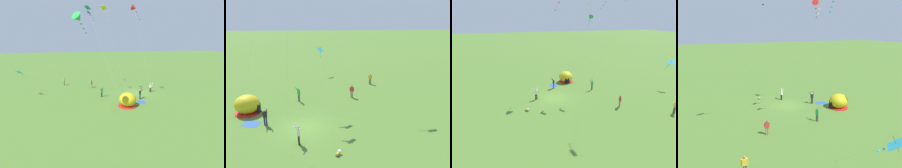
{
  "view_description": "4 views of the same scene",
  "coord_description": "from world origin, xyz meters",
  "views": [
    {
      "loc": [
        -30.36,
        12.22,
        9.44
      ],
      "look_at": [
        0.2,
        4.68,
        1.93
      ],
      "focal_mm": 28.0,
      "sensor_mm": 36.0,
      "label": 1
    },
    {
      "loc": [
        1.75,
        -19.31,
        10.43
      ],
      "look_at": [
        3.48,
        2.31,
        3.65
      ],
      "focal_mm": 35.0,
      "sensor_mm": 36.0,
      "label": 2
    },
    {
      "loc": [
        24.19,
        -6.41,
        11.62
      ],
      "look_at": [
        3.47,
        0.33,
        3.48
      ],
      "focal_mm": 28.0,
      "sensor_mm": 36.0,
      "label": 3
    },
    {
      "loc": [
        12.42,
        28.77,
        11.36
      ],
      "look_at": [
        0.72,
        2.68,
        4.07
      ],
      "focal_mm": 35.0,
      "sensor_mm": 36.0,
      "label": 4
    }
  ],
  "objects": [
    {
      "name": "person_with_toddler",
      "position": [
        5.75,
        7.77,
        0.96
      ],
      "size": [
        0.56,
        0.36,
        1.72
      ],
      "color": "#8C7251",
      "rests_on": "ground"
    },
    {
      "name": "person_flying_kite",
      "position": [
        -1.14,
        6.9,
        1.0
      ],
      "size": [
        0.66,
        0.72,
        1.89
      ],
      "color": "#4C4C51",
      "rests_on": "ground"
    },
    {
      "name": "person_near_tent",
      "position": [
        9.5,
        13.51,
        0.96
      ],
      "size": [
        0.58,
        0.31,
        1.72
      ],
      "color": "#4C4C51",
      "rests_on": "ground"
    },
    {
      "name": "toddler_crawling",
      "position": [
        2.95,
        -4.69,
        0.18
      ],
      "size": [
        0.43,
        0.54,
        0.32
      ],
      "color": "gold",
      "rests_on": "ground"
    },
    {
      "name": "kite_green",
      "position": [
        -11.51,
        11.07,
        11.82
      ],
      "size": [
        4.71,
        4.89,
        12.48
      ],
      "color": "silver",
      "rests_on": "ground"
    },
    {
      "name": "popup_tent",
      "position": [
        -6.54,
        3.92,
        1.0
      ],
      "size": [
        2.81,
        2.81,
        2.1
      ],
      "color": "gold",
      "rests_on": "ground"
    },
    {
      "name": "person_arms_raised",
      "position": [
        -3.88,
        0.77,
        1.0
      ],
      "size": [
        0.68,
        0.51,
        1.89
      ],
      "color": "#1E2347",
      "rests_on": "ground"
    },
    {
      "name": "picnic_blanket",
      "position": [
        -5.42,
        1.17,
        0.01
      ],
      "size": [
        2.0,
        1.73,
        0.01
      ],
      "primitive_type": "cube",
      "rotation": [
        0.0,
        0.0,
        -0.29
      ],
      "color": "#3359A5",
      "rests_on": "ground"
    },
    {
      "name": "kite_red",
      "position": [
        -3.33,
        2.04,
        14.57
      ],
      "size": [
        2.99,
        3.45,
        15.14
      ],
      "color": "silver",
      "rests_on": "ground"
    },
    {
      "name": "ground_plane",
      "position": [
        0.0,
        0.0,
        0.0
      ],
      "size": [
        300.0,
        300.0,
        0.0
      ],
      "primitive_type": "plane",
      "color": "#517A2D"
    },
    {
      "name": "kite_teal",
      "position": [
        -1.55,
        8.74,
        14.11
      ],
      "size": [
        1.46,
        5.43,
        14.97
      ],
      "color": "silver",
      "rests_on": "ground"
    },
    {
      "name": "person_center_field",
      "position": [
        -0.26,
        -2.93,
        1.0
      ],
      "size": [
        0.5,
        0.68,
        1.89
      ],
      "color": "black",
      "rests_on": "ground"
    },
    {
      "name": "kite_cyan",
      "position": [
        1.72,
        20.41,
        4.45
      ],
      "size": [
        1.36,
        6.38,
        5.02
      ],
      "color": "silver",
      "rests_on": "ground"
    },
    {
      "name": "kite_yellow",
      "position": [
        -1.59,
        6.26,
        14.2
      ],
      "size": [
        1.17,
        4.68,
        15.04
      ],
      "color": "silver",
      "rests_on": "ground"
    },
    {
      "name": "kite_blue",
      "position": [
        6.03,
        7.69,
        14.6
      ],
      "size": [
        4.01,
        5.44,
        15.48
      ],
      "color": "silver",
      "rests_on": "ground"
    }
  ]
}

